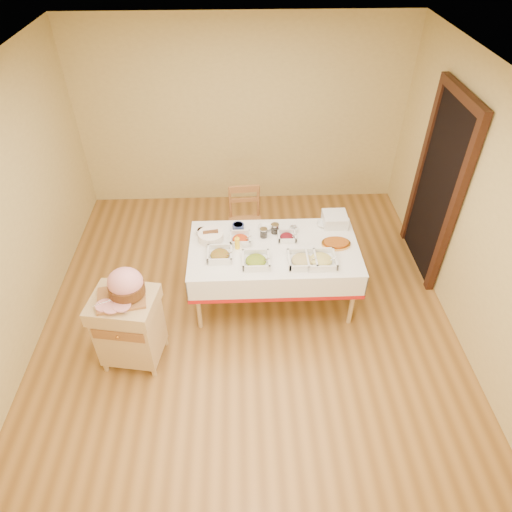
{
  "coord_description": "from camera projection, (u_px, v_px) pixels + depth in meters",
  "views": [
    {
      "loc": [
        -0.04,
        -3.49,
        3.83
      ],
      "look_at": [
        0.1,
        0.2,
        0.73
      ],
      "focal_mm": 32.0,
      "sensor_mm": 36.0,
      "label": 1
    }
  ],
  "objects": [
    {
      "name": "small_bowl_mid",
      "position": [
        238.0,
        226.0,
        5.12
      ],
      "size": [
        0.13,
        0.13,
        0.06
      ],
      "color": "navy",
      "rests_on": "dining_table"
    },
    {
      "name": "small_bowl_right",
      "position": [
        294.0,
        229.0,
        5.09
      ],
      "size": [
        0.1,
        0.1,
        0.05
      ],
      "color": "white",
      "rests_on": "dining_table"
    },
    {
      "name": "serving_dish_e",
      "position": [
        240.0,
        239.0,
        4.94
      ],
      "size": [
        0.24,
        0.22,
        0.11
      ],
      "color": "white",
      "rests_on": "dining_table"
    },
    {
      "name": "doorway",
      "position": [
        438.0,
        186.0,
        5.17
      ],
      "size": [
        0.09,
        1.1,
        2.2
      ],
      "color": "black",
      "rests_on": "ground"
    },
    {
      "name": "dining_chair",
      "position": [
        246.0,
        222.0,
        5.73
      ],
      "size": [
        0.44,
        0.42,
        0.92
      ],
      "color": "#966031",
      "rests_on": "ground"
    },
    {
      "name": "serving_dish_a",
      "position": [
        220.0,
        255.0,
        4.73
      ],
      "size": [
        0.27,
        0.26,
        0.11
      ],
      "color": "white",
      "rests_on": "dining_table"
    },
    {
      "name": "bowl_small_imported",
      "position": [
        323.0,
        224.0,
        5.17
      ],
      "size": [
        0.15,
        0.15,
        0.04
      ],
      "primitive_type": "imported",
      "rotation": [
        0.0,
        0.0,
        -0.07
      ],
      "color": "white",
      "rests_on": "dining_table"
    },
    {
      "name": "mustard_bottle",
      "position": [
        237.0,
        243.0,
        4.82
      ],
      "size": [
        0.05,
        0.05,
        0.17
      ],
      "color": "yellow",
      "rests_on": "dining_table"
    },
    {
      "name": "serving_dish_c",
      "position": [
        302.0,
        260.0,
        4.66
      ],
      "size": [
        0.29,
        0.29,
        0.12
      ],
      "color": "white",
      "rests_on": "dining_table"
    },
    {
      "name": "butcher_cart",
      "position": [
        129.0,
        326.0,
        4.4
      ],
      "size": [
        0.67,
        0.59,
        0.84
      ],
      "color": "tan",
      "rests_on": "ground"
    },
    {
      "name": "serving_dish_d",
      "position": [
        321.0,
        260.0,
        4.66
      ],
      "size": [
        0.3,
        0.3,
        0.11
      ],
      "color": "white",
      "rests_on": "dining_table"
    },
    {
      "name": "preserve_jar_right",
      "position": [
        275.0,
        229.0,
        5.05
      ],
      "size": [
        0.09,
        0.09,
        0.11
      ],
      "color": "silver",
      "rests_on": "dining_table"
    },
    {
      "name": "room_shell",
      "position": [
        246.0,
        223.0,
        4.3
      ],
      "size": [
        5.0,
        5.0,
        5.0
      ],
      "color": "olive",
      "rests_on": "ground"
    },
    {
      "name": "bread_basket",
      "position": [
        211.0,
        236.0,
        4.94
      ],
      "size": [
        0.27,
        0.27,
        0.12
      ],
      "color": "white",
      "rests_on": "dining_table"
    },
    {
      "name": "serving_dish_f",
      "position": [
        287.0,
        236.0,
        4.98
      ],
      "size": [
        0.2,
        0.19,
        0.09
      ],
      "color": "white",
      "rests_on": "dining_table"
    },
    {
      "name": "dining_table",
      "position": [
        274.0,
        259.0,
        4.99
      ],
      "size": [
        1.82,
        1.02,
        0.76
      ],
      "color": "tan",
      "rests_on": "ground"
    },
    {
      "name": "plate_stack",
      "position": [
        335.0,
        219.0,
        5.16
      ],
      "size": [
        0.27,
        0.27,
        0.13
      ],
      "color": "white",
      "rests_on": "dining_table"
    },
    {
      "name": "ham_on_board",
      "position": [
        125.0,
        286.0,
        4.11
      ],
      "size": [
        0.46,
        0.44,
        0.3
      ],
      "color": "#966031",
      "rests_on": "butcher_cart"
    },
    {
      "name": "serving_dish_b",
      "position": [
        256.0,
        260.0,
        4.66
      ],
      "size": [
        0.28,
        0.28,
        0.11
      ],
      "color": "white",
      "rests_on": "dining_table"
    },
    {
      "name": "bowl_white_imported",
      "position": [
        265.0,
        227.0,
        5.13
      ],
      "size": [
        0.18,
        0.18,
        0.04
      ],
      "primitive_type": "imported",
      "rotation": [
        0.0,
        0.0,
        -0.24
      ],
      "color": "white",
      "rests_on": "dining_table"
    },
    {
      "name": "brass_platter",
      "position": [
        336.0,
        243.0,
        4.9
      ],
      "size": [
        0.32,
        0.23,
        0.04
      ],
      "color": "gold",
      "rests_on": "dining_table"
    },
    {
      "name": "preserve_jar_left",
      "position": [
        264.0,
        233.0,
        4.99
      ],
      "size": [
        0.09,
        0.09,
        0.11
      ],
      "color": "silver",
      "rests_on": "dining_table"
    },
    {
      "name": "small_bowl_left",
      "position": [
        202.0,
        232.0,
        5.04
      ],
      "size": [
        0.13,
        0.13,
        0.06
      ],
      "color": "white",
      "rests_on": "dining_table"
    }
  ]
}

